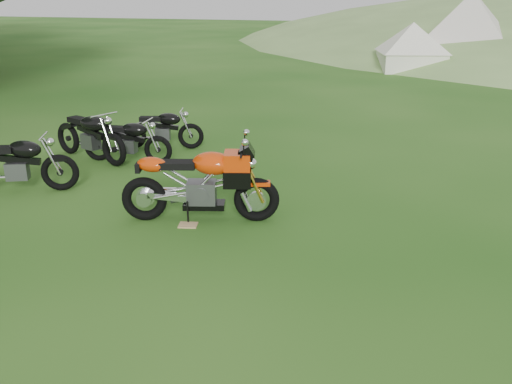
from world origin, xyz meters
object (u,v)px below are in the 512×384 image
(sport_motorcycle, at_px, (200,178))
(vintage_moto_a, at_px, (15,163))
(vintage_moto_b, at_px, (127,139))
(vintage_moto_d, at_px, (162,128))
(tent_mid, at_px, (469,32))
(tent_left, at_px, (412,44))
(plywood_board, at_px, (188,225))
(vintage_moto_c, at_px, (89,134))

(sport_motorcycle, height_order, vintage_moto_a, sport_motorcycle)
(vintage_moto_a, distance_m, vintage_moto_b, 2.34)
(vintage_moto_b, xyz_separation_m, vintage_moto_d, (0.20, 1.16, -0.01))
(vintage_moto_b, xyz_separation_m, tent_mid, (7.08, 18.56, 1.02))
(sport_motorcycle, bearing_deg, tent_left, 67.36)
(plywood_board, relative_size, vintage_moto_c, 0.13)
(vintage_moto_d, relative_size, tent_left, 0.68)
(plywood_board, bearing_deg, sport_motorcycle, 68.98)
(plywood_board, distance_m, vintage_moto_b, 3.65)
(vintage_moto_a, bearing_deg, sport_motorcycle, -28.18)
(sport_motorcycle, relative_size, vintage_moto_d, 1.28)
(plywood_board, relative_size, tent_left, 0.10)
(tent_mid, bearing_deg, vintage_moto_a, -101.45)
(sport_motorcycle, xyz_separation_m, vintage_moto_c, (-3.36, 2.36, -0.13))
(tent_left, distance_m, tent_mid, 3.50)
(vintage_moto_a, xyz_separation_m, tent_left, (5.65, 18.14, 0.59))
(vintage_moto_a, bearing_deg, vintage_moto_d, 47.62)
(vintage_moto_c, distance_m, tent_mid, 20.24)
(tent_left, bearing_deg, vintage_moto_c, -123.77)
(vintage_moto_a, height_order, tent_left, tent_left)
(sport_motorcycle, xyz_separation_m, tent_mid, (4.54, 20.98, 0.83))
(vintage_moto_b, relative_size, vintage_moto_d, 1.03)
(sport_motorcycle, distance_m, tent_mid, 21.48)
(plywood_board, distance_m, vintage_moto_c, 4.22)
(tent_mid, bearing_deg, vintage_moto_c, -103.32)
(sport_motorcycle, distance_m, tent_left, 18.54)
(plywood_board, xyz_separation_m, vintage_moto_a, (-3.36, 0.52, 0.52))
(plywood_board, relative_size, vintage_moto_b, 0.15)
(tent_left, bearing_deg, tent_mid, 32.95)
(sport_motorcycle, relative_size, tent_mid, 0.65)
(tent_left, bearing_deg, vintage_moto_d, -121.73)
(sport_motorcycle, bearing_deg, tent_mid, 61.94)
(sport_motorcycle, distance_m, vintage_moto_b, 3.51)
(sport_motorcycle, height_order, tent_mid, tent_mid)
(sport_motorcycle, relative_size, vintage_moto_b, 1.24)
(vintage_moto_b, distance_m, tent_left, 16.69)
(plywood_board, xyz_separation_m, vintage_moto_d, (-2.25, 3.83, 0.45))
(sport_motorcycle, bearing_deg, plywood_board, -126.87)
(plywood_board, height_order, vintage_moto_a, vintage_moto_a)
(vintage_moto_b, bearing_deg, plywood_board, -52.95)
(vintage_moto_b, height_order, vintage_moto_c, vintage_moto_c)
(vintage_moto_a, relative_size, tent_mid, 0.58)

